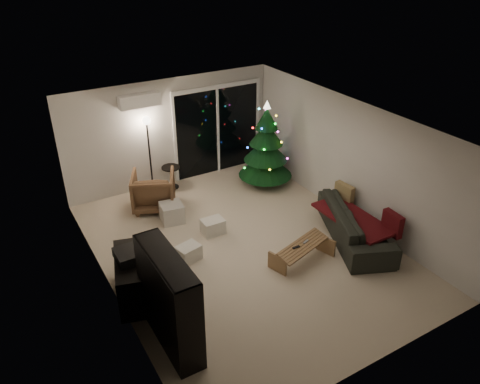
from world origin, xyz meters
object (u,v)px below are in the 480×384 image
(bookshelf, at_px, (157,305))
(sofa, at_px, (356,223))
(christmas_tree, at_px, (266,144))
(armchair, at_px, (154,191))
(coffee_table, at_px, (302,253))
(media_cabinet, at_px, (131,278))

(bookshelf, bearing_deg, sofa, 0.97)
(christmas_tree, bearing_deg, armchair, 174.23)
(bookshelf, bearing_deg, coffee_table, 2.80)
(coffee_table, relative_size, christmas_tree, 0.56)
(armchair, bearing_deg, media_cabinet, 86.68)
(armchair, distance_m, sofa, 4.26)
(armchair, bearing_deg, coffee_table, 141.35)
(sofa, height_order, coffee_table, sofa)
(coffee_table, bearing_deg, armchair, 99.94)
(bookshelf, distance_m, armchair, 3.98)
(sofa, bearing_deg, media_cabinet, 106.51)
(bookshelf, xyz_separation_m, coffee_table, (2.95, 0.52, -0.56))
(coffee_table, xyz_separation_m, christmas_tree, (1.12, 2.93, 0.84))
(sofa, distance_m, coffee_table, 1.36)
(media_cabinet, distance_m, christmas_tree, 4.70)
(media_cabinet, bearing_deg, coffee_table, 3.13)
(armchair, bearing_deg, bookshelf, 94.87)
(sofa, relative_size, christmas_tree, 1.11)
(media_cabinet, relative_size, sofa, 0.53)
(bookshelf, xyz_separation_m, christmas_tree, (4.07, 3.45, 0.28))
(christmas_tree, bearing_deg, bookshelf, -139.72)
(bookshelf, relative_size, sofa, 0.65)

